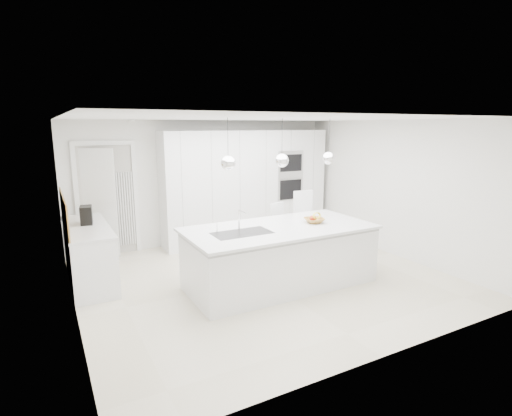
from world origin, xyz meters
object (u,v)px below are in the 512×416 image
fruit_bowl (314,220)px  bar_stool_left (281,234)px  espresso_machine (86,215)px  island_base (281,258)px  bar_stool_right (308,225)px

fruit_bowl → bar_stool_left: 0.92m
fruit_bowl → espresso_machine: 3.54m
island_base → bar_stool_left: bar_stool_left is taller
fruit_bowl → espresso_machine: bearing=152.9°
fruit_bowl → island_base: bearing=-179.1°
espresso_machine → bar_stool_right: size_ratio=0.23×
espresso_machine → bar_stool_right: (3.64, -0.75, -0.43)m
island_base → fruit_bowl: bearing=0.9°
island_base → espresso_machine: espresso_machine is taller
bar_stool_left → bar_stool_right: bearing=-17.6°
island_base → fruit_bowl: 0.80m
island_base → bar_stool_right: (1.11, 0.87, 0.18)m
espresso_machine → bar_stool_left: bearing=-6.1°
fruit_bowl → bar_stool_right: bearing=60.0°
island_base → bar_stool_left: bearing=57.8°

